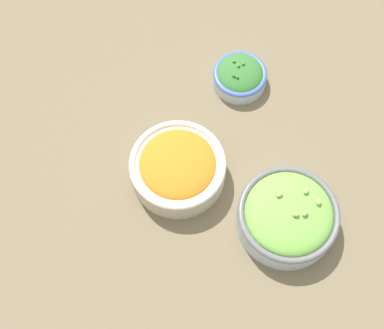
# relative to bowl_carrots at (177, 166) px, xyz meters

# --- Properties ---
(ground_plane) EXTENTS (3.00, 3.00, 0.00)m
(ground_plane) POSITION_rel_bowl_carrots_xyz_m (-0.00, -0.03, -0.04)
(ground_plane) COLOR #75664C
(bowl_carrots) EXTENTS (0.18, 0.18, 0.07)m
(bowl_carrots) POSITION_rel_bowl_carrots_xyz_m (0.00, 0.00, 0.00)
(bowl_carrots) COLOR beige
(bowl_carrots) RESTS_ON ground_plane
(bowl_broccoli) EXTENTS (0.11, 0.11, 0.06)m
(bowl_broccoli) POSITION_rel_bowl_carrots_xyz_m (0.15, -0.19, -0.01)
(bowl_broccoli) COLOR #B2C1CC
(bowl_broccoli) RESTS_ON ground_plane
(bowl_lettuce) EXTENTS (0.18, 0.18, 0.09)m
(bowl_lettuce) POSITION_rel_bowl_carrots_xyz_m (-0.16, -0.16, 0.00)
(bowl_lettuce) COLOR #B2C1CC
(bowl_lettuce) RESTS_ON ground_plane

